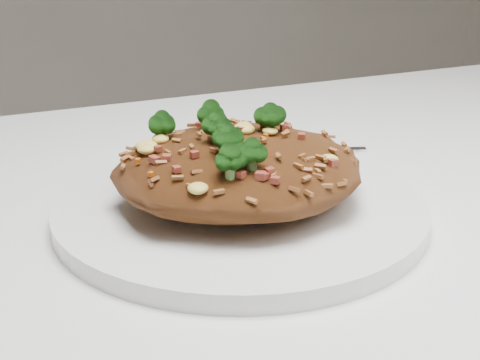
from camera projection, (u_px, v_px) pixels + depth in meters
The scene contains 4 objects.
dining_table at pixel (309, 330), 0.52m from camera, with size 1.20×0.80×0.75m.
plate at pixel (240, 207), 0.50m from camera, with size 0.28×0.28×0.01m, color white.
fried_rice at pixel (239, 159), 0.49m from camera, with size 0.18×0.17×0.07m.
fork at pixel (286, 152), 0.60m from camera, with size 0.16×0.07×0.00m.
Camera 1 is at (-0.23, -0.38, 0.96)m, focal length 50.00 mm.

